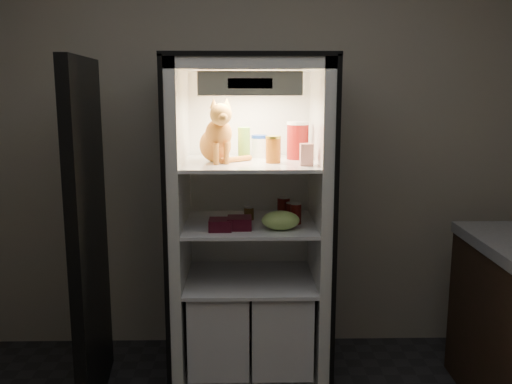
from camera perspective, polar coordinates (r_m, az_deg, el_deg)
room_shell at (r=1.83m, az=-0.28°, el=7.65°), size 3.60×3.60×3.60m
refrigerator at (r=3.35m, az=-0.62°, el=-5.29°), size 0.90×0.72×1.88m
fridge_door at (r=3.12m, az=-16.35°, el=-4.61°), size 0.15×0.87×1.85m
tabby_cat at (r=3.16m, az=-3.89°, el=5.40°), size 0.32×0.35×0.36m
parmesan_shaker at (r=3.25m, az=-1.21°, el=4.87°), size 0.07×0.07×0.19m
mayo_tub at (r=3.35m, az=0.34°, el=4.60°), size 0.09×0.09×0.13m
salsa_jar at (r=3.13m, az=1.74°, el=4.28°), size 0.08×0.08×0.15m
pepper_jar at (r=3.29m, az=4.19°, el=5.17°), size 0.13×0.13×0.21m
cream_carton at (r=3.04m, az=5.08°, el=3.74°), size 0.07×0.07×0.12m
soda_can_a at (r=3.29m, az=2.77°, el=-1.67°), size 0.07×0.07×0.14m
soda_can_b at (r=3.25m, az=3.55°, el=-2.05°), size 0.06×0.06×0.11m
soda_can_c at (r=3.22m, az=4.00°, el=-2.16°), size 0.06×0.06×0.12m
condiment_jar at (r=3.31m, az=-0.72°, el=-2.10°), size 0.06×0.06×0.08m
grape_bag at (r=3.08m, az=2.47°, el=-2.85°), size 0.21×0.15×0.10m
berry_box_left at (r=3.08m, az=-3.58°, el=-3.28°), size 0.12×0.12×0.06m
berry_box_right at (r=3.11m, az=-1.66°, el=-3.11°), size 0.13×0.13×0.07m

